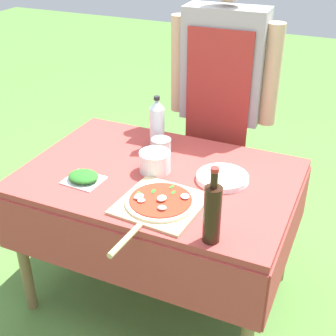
{
  "coord_description": "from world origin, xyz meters",
  "views": [
    {
      "loc": [
        0.8,
        -1.69,
        1.83
      ],
      "look_at": [
        0.05,
        0.0,
        0.78
      ],
      "focal_mm": 50.0,
      "sensor_mm": 36.0,
      "label": 1
    }
  ],
  "objects": [
    {
      "name": "sauce_jar",
      "position": [
        -0.06,
        0.15,
        0.78
      ],
      "size": [
        0.1,
        0.1,
        0.1
      ],
      "color": "silver",
      "rests_on": "prep_table"
    },
    {
      "name": "prep_table",
      "position": [
        0.0,
        0.0,
        0.64
      ],
      "size": [
        1.26,
        0.87,
        0.74
      ],
      "color": "#A83D38",
      "rests_on": "ground"
    },
    {
      "name": "plate_stack",
      "position": [
        0.29,
        0.06,
        0.75
      ],
      "size": [
        0.24,
        0.24,
        0.02
      ],
      "color": "white",
      "rests_on": "prep_table"
    },
    {
      "name": "oil_bottle",
      "position": [
        0.38,
        -0.36,
        0.86
      ],
      "size": [
        0.07,
        0.07,
        0.31
      ],
      "color": "black",
      "rests_on": "prep_table"
    },
    {
      "name": "mixing_tub",
      "position": [
        -0.03,
        0.01,
        0.79
      ],
      "size": [
        0.15,
        0.15,
        0.1
      ],
      "primitive_type": "cylinder",
      "color": "silver",
      "rests_on": "prep_table"
    },
    {
      "name": "person_cook",
      "position": [
        0.09,
        0.63,
        0.93
      ],
      "size": [
        0.59,
        0.21,
        1.58
      ],
      "rotation": [
        0.0,
        0.0,
        3.18
      ],
      "color": "#4C4C51",
      "rests_on": "ground"
    },
    {
      "name": "herb_container",
      "position": [
        -0.28,
        -0.2,
        0.76
      ],
      "size": [
        0.17,
        0.15,
        0.04
      ],
      "rotation": [
        0.0,
        0.0,
        -0.05
      ],
      "color": "silver",
      "rests_on": "prep_table"
    },
    {
      "name": "water_bottle",
      "position": [
        -0.12,
        0.24,
        0.87
      ],
      "size": [
        0.07,
        0.07,
        0.27
      ],
      "color": "silver",
      "rests_on": "prep_table"
    },
    {
      "name": "ground_plane",
      "position": [
        0.0,
        0.0,
        0.0
      ],
      "size": [
        12.0,
        12.0,
        0.0
      ],
      "primitive_type": "plane",
      "color": "#517F38"
    },
    {
      "name": "pizza_on_peel",
      "position": [
        0.12,
        -0.24,
        0.75
      ],
      "size": [
        0.35,
        0.55,
        0.05
      ],
      "rotation": [
        0.0,
        0.0,
        -0.07
      ],
      "color": "#D1B27F",
      "rests_on": "prep_table"
    }
  ]
}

